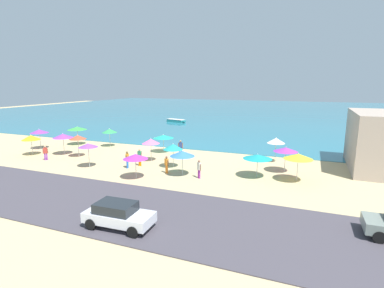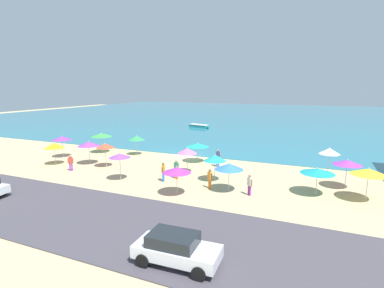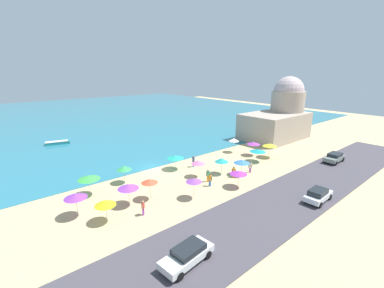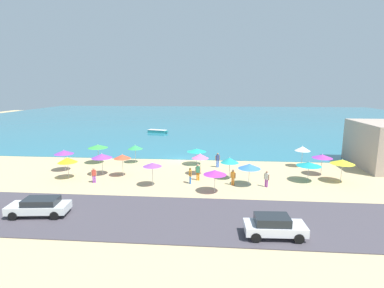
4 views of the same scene
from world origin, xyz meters
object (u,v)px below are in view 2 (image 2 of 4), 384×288
(bather_2, at_px, (176,168))
(beach_umbrella_10, at_px, (187,151))
(beach_umbrella_14, at_px, (317,171))
(beach_umbrella_9, at_px, (198,145))
(beach_umbrella_12, at_px, (89,144))
(beach_umbrella_2, at_px, (215,158))
(beach_umbrella_15, at_px, (177,170))
(parked_car_3, at_px, (176,248))
(beach_umbrella_4, at_px, (105,146))
(beach_umbrella_8, at_px, (229,167))
(beach_umbrella_7, at_px, (137,138))
(bather_0, at_px, (210,178))
(bather_1, at_px, (163,171))
(beach_umbrella_3, at_px, (347,162))
(beach_umbrella_0, at_px, (62,138))
(beach_umbrella_13, at_px, (54,145))
(bather_5, at_px, (250,184))
(skiff_nearshore, at_px, (199,126))
(bather_3, at_px, (218,157))
(beach_umbrella_5, at_px, (101,135))
(beach_umbrella_6, at_px, (120,156))
(beach_umbrella_11, at_px, (369,172))
(bather_4, at_px, (71,162))

(bather_2, bearing_deg, beach_umbrella_10, 87.04)
(beach_umbrella_14, bearing_deg, beach_umbrella_9, 154.58)
(beach_umbrella_12, bearing_deg, beach_umbrella_2, -1.16)
(beach_umbrella_15, relative_size, parked_car_3, 0.56)
(beach_umbrella_4, distance_m, beach_umbrella_9, 9.51)
(beach_umbrella_8, bearing_deg, beach_umbrella_7, 149.80)
(bather_0, distance_m, bather_2, 3.79)
(beach_umbrella_2, height_order, bather_1, beach_umbrella_2)
(beach_umbrella_3, height_order, beach_umbrella_12, beach_umbrella_12)
(beach_umbrella_3, relative_size, bather_2, 1.38)
(beach_umbrella_0, distance_m, beach_umbrella_13, 3.34)
(beach_umbrella_12, relative_size, parked_car_3, 0.63)
(beach_umbrella_3, relative_size, bather_5, 1.48)
(parked_car_3, xyz_separation_m, skiff_nearshore, (-16.42, 43.61, -0.45))
(beach_umbrella_15, height_order, bather_3, beach_umbrella_15)
(beach_umbrella_5, height_order, beach_umbrella_13, beach_umbrella_5)
(beach_umbrella_2, xyz_separation_m, bather_5, (3.52, -2.28, -1.15))
(beach_umbrella_4, xyz_separation_m, beach_umbrella_13, (-5.56, -1.25, -0.19))
(beach_umbrella_6, bearing_deg, beach_umbrella_13, 169.79)
(beach_umbrella_5, relative_size, bather_0, 1.55)
(beach_umbrella_13, height_order, bather_5, beach_umbrella_13)
(beach_umbrella_11, distance_m, beach_umbrella_15, 13.55)
(beach_umbrella_5, xyz_separation_m, beach_umbrella_9, (12.54, 0.35, -0.34))
(beach_umbrella_2, xyz_separation_m, beach_umbrella_12, (-13.97, 0.28, 0.12))
(bather_4, distance_m, bather_5, 17.32)
(beach_umbrella_3, relative_size, beach_umbrella_11, 0.98)
(beach_umbrella_14, relative_size, bather_1, 1.50)
(bather_4, height_order, skiff_nearshore, bather_4)
(bather_2, bearing_deg, beach_umbrella_0, 171.83)
(beach_umbrella_15, distance_m, bather_1, 3.64)
(bather_3, bearing_deg, beach_umbrella_11, -20.44)
(beach_umbrella_3, bearing_deg, beach_umbrella_4, -173.84)
(skiff_nearshore, bearing_deg, beach_umbrella_10, -70.08)
(beach_umbrella_6, xyz_separation_m, beach_umbrella_8, (9.45, 0.96, -0.20))
(beach_umbrella_9, xyz_separation_m, beach_umbrella_15, (2.37, -9.88, 0.06))
(beach_umbrella_10, height_order, beach_umbrella_15, beach_umbrella_10)
(beach_umbrella_2, bearing_deg, beach_umbrella_10, 157.34)
(beach_umbrella_13, distance_m, bather_4, 3.69)
(beach_umbrella_4, height_order, beach_umbrella_14, beach_umbrella_4)
(bather_3, distance_m, parked_car_3, 17.41)
(beach_umbrella_8, bearing_deg, beach_umbrella_5, 158.34)
(beach_umbrella_0, distance_m, bather_0, 19.60)
(bather_2, height_order, parked_car_3, bather_2)
(beach_umbrella_2, bearing_deg, beach_umbrella_14, -0.85)
(beach_umbrella_6, distance_m, parked_car_3, 13.82)
(beach_umbrella_13, relative_size, bather_5, 1.46)
(beach_umbrella_3, xyz_separation_m, bather_3, (-11.46, 2.29, -1.13))
(beach_umbrella_8, distance_m, parked_car_3, 10.46)
(beach_umbrella_5, bearing_deg, bather_0, -23.41)
(bather_3, relative_size, skiff_nearshore, 0.40)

